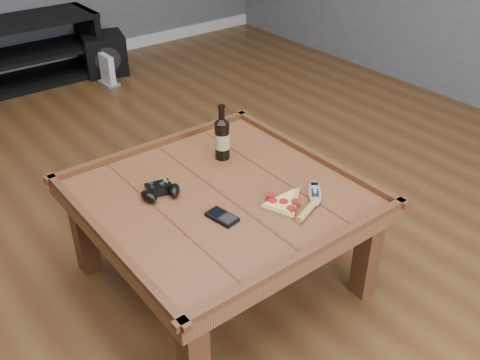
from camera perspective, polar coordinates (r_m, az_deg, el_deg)
ground at (r=2.36m, az=-1.89°, el=-10.50°), size 6.00×6.00×0.00m
baseboard at (r=4.78m, az=-24.06°, el=10.48°), size 5.00×0.02×0.10m
coffee_table at (r=2.12m, az=-2.07°, el=-2.70°), size 1.03×1.03×0.48m
media_console at (r=4.49m, az=-23.71°, el=11.99°), size 1.40×0.45×0.50m
beer_bottle at (r=2.27m, az=-1.92°, el=4.57°), size 0.06×0.06×0.25m
game_controller at (r=2.08m, az=-8.49°, el=-1.16°), size 0.17×0.13×0.05m
pizza_slice at (r=2.01m, az=5.04°, el=-2.64°), size 0.24×0.30×0.03m
smartphone at (r=1.94m, az=-1.92°, el=-3.94°), size 0.08×0.13×0.02m
remote_control at (r=2.08m, az=7.98°, el=-1.35°), size 0.15×0.16×0.02m
subwoofer at (r=4.59m, az=-14.25°, el=12.91°), size 0.39×0.39×0.32m
game_console at (r=4.36m, az=-13.96°, el=11.22°), size 0.11×0.19×0.23m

